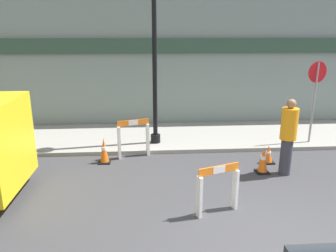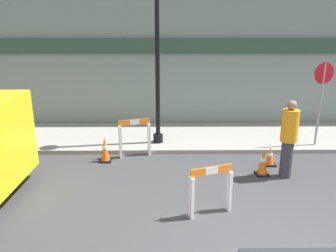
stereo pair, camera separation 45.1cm
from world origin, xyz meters
name	(u,v)px [view 2 (the right image)]	position (x,y,z in m)	size (l,w,h in m)	color
sidewalk_slab	(213,136)	(0.00, 5.91, 0.05)	(18.00, 2.82, 0.11)	gray
storefront_facade	(210,47)	(0.00, 7.39, 2.75)	(18.00, 0.22, 5.50)	gray
streetlamp_post	(157,34)	(-1.75, 5.21, 3.20)	(0.44, 0.44, 4.77)	black
stop_sign	(322,91)	(2.82, 4.94, 1.69)	(0.59, 0.15, 2.37)	gray
barricade_0	(135,136)	(-2.36, 4.35, 0.56)	(0.85, 0.38, 1.04)	white
barricade_1	(211,189)	(-0.71, 1.40, 0.52)	(0.83, 0.41, 0.95)	white
traffic_cone_0	(270,157)	(1.11, 3.70, 0.23)	(0.30, 0.30, 0.47)	black
traffic_cone_1	(105,149)	(-3.11, 3.99, 0.33)	(0.30, 0.30, 0.68)	black
traffic_cone_2	(263,162)	(0.76, 3.11, 0.32)	(0.30, 0.30, 0.67)	black
person_worker	(289,137)	(1.26, 3.00, 0.98)	(0.42, 0.42, 1.82)	#33333D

